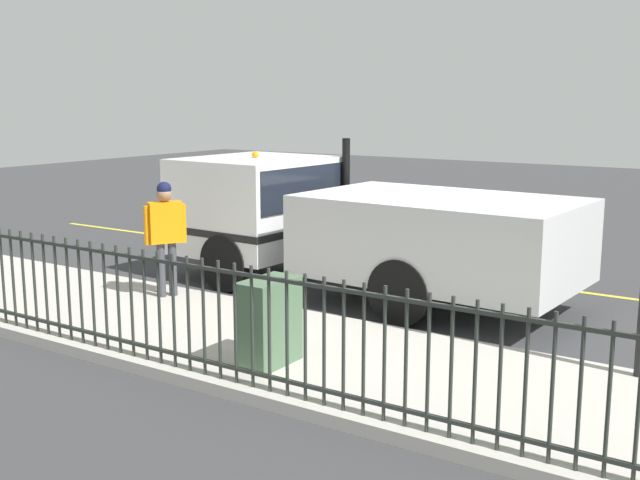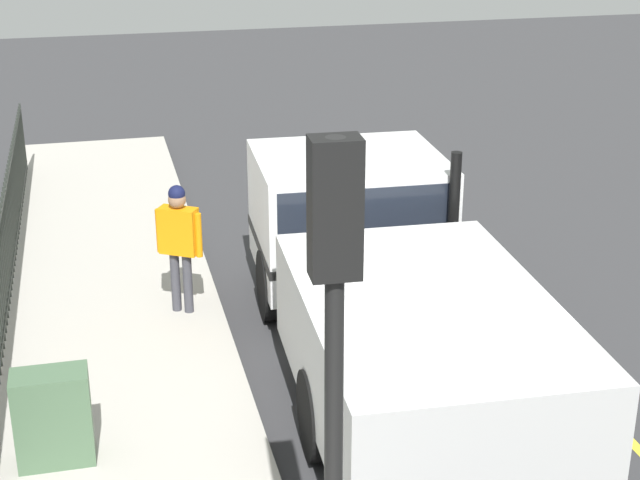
% 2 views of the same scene
% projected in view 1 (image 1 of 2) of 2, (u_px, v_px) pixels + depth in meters
% --- Properties ---
extents(ground_plane, '(53.11, 53.11, 0.00)m').
position_uv_depth(ground_plane, '(412.00, 305.00, 12.05)').
color(ground_plane, '#38383A').
rests_on(ground_plane, ground).
extents(sidewalk_slab, '(2.98, 24.14, 0.14)m').
position_uv_depth(sidewalk_slab, '(299.00, 354.00, 9.53)').
color(sidewalk_slab, '#B7B2A8').
rests_on(sidewalk_slab, ground).
extents(lane_marking, '(0.12, 21.73, 0.01)m').
position_uv_depth(lane_marking, '(470.00, 277.00, 13.89)').
color(lane_marking, yellow).
rests_on(lane_marking, ground).
extents(work_truck, '(2.79, 7.03, 2.45)m').
position_uv_depth(work_truck, '(337.00, 218.00, 12.75)').
color(work_truck, white).
rests_on(work_truck, ground).
extents(worker_standing, '(0.57, 0.45, 1.77)m').
position_uv_depth(worker_standing, '(165.00, 227.00, 11.84)').
color(worker_standing, orange).
rests_on(worker_standing, sidewalk_slab).
extents(iron_fence, '(0.04, 20.55, 1.32)m').
position_uv_depth(iron_fence, '(227.00, 321.00, 8.32)').
color(iron_fence, '#2D332D').
rests_on(iron_fence, sidewalk_slab).
extents(utility_cabinet, '(0.75, 0.42, 1.00)m').
position_uv_depth(utility_cabinet, '(269.00, 322.00, 8.88)').
color(utility_cabinet, '#4C6B4C').
rests_on(utility_cabinet, sidewalk_slab).
extents(traffic_cone, '(0.39, 0.39, 0.56)m').
position_uv_depth(traffic_cone, '(308.00, 248.00, 15.15)').
color(traffic_cone, orange).
rests_on(traffic_cone, ground).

